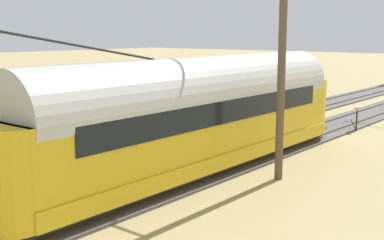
{
  "coord_description": "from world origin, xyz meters",
  "views": [
    {
      "loc": [
        -13.3,
        19.13,
        5.15
      ],
      "look_at": [
        -1.46,
        4.64,
        1.89
      ],
      "focal_mm": 47.03,
      "sensor_mm": 36.0,
      "label": 1
    }
  ],
  "objects_px": {
    "flatcar_adjacent": "(84,144)",
    "catenary_pole_mid_near": "(280,63)",
    "vintage_streetcar": "(199,113)",
    "switch_stand": "(356,118)"
  },
  "relations": [
    {
      "from": "vintage_streetcar",
      "to": "flatcar_adjacent",
      "type": "relative_size",
      "value": 1.63
    },
    {
      "from": "flatcar_adjacent",
      "to": "switch_stand",
      "type": "relative_size",
      "value": 8.94
    },
    {
      "from": "catenary_pole_mid_near",
      "to": "flatcar_adjacent",
      "type": "bearing_deg",
      "value": 25.26
    },
    {
      "from": "catenary_pole_mid_near",
      "to": "switch_stand",
      "type": "distance_m",
      "value": 11.03
    },
    {
      "from": "catenary_pole_mid_near",
      "to": "switch_stand",
      "type": "bearing_deg",
      "value": -83.52
    },
    {
      "from": "flatcar_adjacent",
      "to": "switch_stand",
      "type": "distance_m",
      "value": 14.7
    },
    {
      "from": "flatcar_adjacent",
      "to": "catenary_pole_mid_near",
      "type": "relative_size",
      "value": 1.4
    },
    {
      "from": "flatcar_adjacent",
      "to": "catenary_pole_mid_near",
      "type": "distance_m",
      "value": 8.14
    },
    {
      "from": "catenary_pole_mid_near",
      "to": "switch_stand",
      "type": "relative_size",
      "value": 6.4
    },
    {
      "from": "flatcar_adjacent",
      "to": "catenary_pole_mid_near",
      "type": "height_order",
      "value": "catenary_pole_mid_near"
    }
  ]
}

